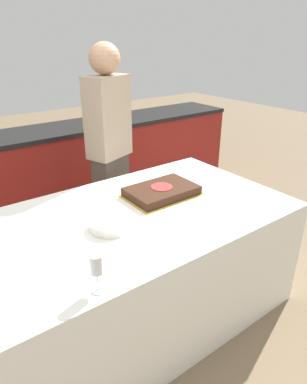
% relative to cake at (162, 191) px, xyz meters
% --- Properties ---
extents(ground_plane, '(14.00, 14.00, 0.00)m').
position_rel_cake_xyz_m(ground_plane, '(-0.28, -0.10, -0.80)').
color(ground_plane, '#7A664C').
extents(back_counter, '(4.40, 0.58, 0.92)m').
position_rel_cake_xyz_m(back_counter, '(-0.28, 1.53, -0.33)').
color(back_counter, maroon).
rests_on(back_counter, ground_plane).
extents(dining_table, '(1.92, 1.11, 0.77)m').
position_rel_cake_xyz_m(dining_table, '(-0.28, -0.10, -0.41)').
color(dining_table, white).
rests_on(dining_table, ground_plane).
extents(cake, '(0.49, 0.34, 0.06)m').
position_rel_cake_xyz_m(cake, '(0.00, 0.00, 0.00)').
color(cake, gold).
rests_on(cake, dining_table).
extents(plate_stack, '(0.22, 0.22, 0.05)m').
position_rel_cake_xyz_m(plate_stack, '(-0.49, -0.17, -0.01)').
color(plate_stack, white).
rests_on(plate_stack, dining_table).
extents(wine_glass, '(0.07, 0.07, 0.18)m').
position_rel_cake_xyz_m(wine_glass, '(-0.78, -0.58, 0.09)').
color(wine_glass, white).
rests_on(wine_glass, dining_table).
extents(side_plate_near_cake, '(0.19, 0.19, 0.00)m').
position_rel_cake_xyz_m(side_plate_near_cake, '(-0.08, 0.32, -0.03)').
color(side_plate_near_cake, white).
rests_on(side_plate_near_cake, dining_table).
extents(person_cutting_cake, '(0.38, 0.30, 1.70)m').
position_rel_cake_xyz_m(person_cutting_cake, '(0.00, 0.68, 0.11)').
color(person_cutting_cake, '#4C4238').
rests_on(person_cutting_cake, ground_plane).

